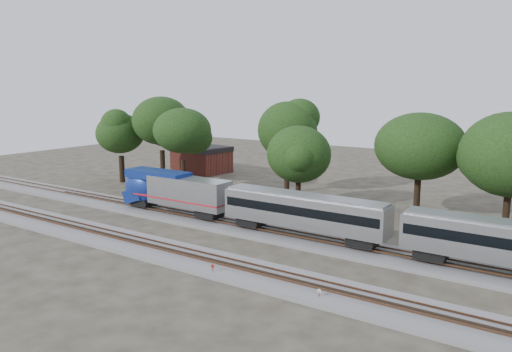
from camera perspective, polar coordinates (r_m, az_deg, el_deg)
The scene contains 14 objects.
ground at distance 45.72m, azimuth -2.36°, elevation -8.61°, with size 160.00×160.00×0.00m, color #383328.
track_far at distance 50.38m, azimuth 1.69°, elevation -6.56°, with size 160.00×5.00×0.73m.
track_near at distance 42.67m, azimuth -5.58°, elevation -9.76°, with size 160.00×5.00×0.73m.
switch_stand_red at distance 39.98m, azimuth -4.96°, elevation -10.51°, with size 0.31×0.06×0.98m.
switch_stand_white at distance 35.74m, azimuth 7.22°, elevation -13.19°, with size 0.30×0.06×0.94m.
switch_lever at distance 37.75m, azimuth 0.28°, elevation -12.53°, with size 0.50×0.30×0.30m, color #512D19.
brick_building at distance 87.46m, azimuth -6.26°, elevation 1.96°, with size 10.21×7.83×4.51m.
tree_0 at distance 79.71m, azimuth -15.25°, elevation 4.70°, with size 7.73×7.73×10.89m.
tree_1 at distance 76.26m, azimuth -10.78°, elevation 6.21°, with size 9.83×9.83×13.85m.
tree_2 at distance 69.36m, azimuth -8.43°, elevation 5.14°, with size 8.90×8.90×12.54m.
tree_3 at distance 68.93m, azimuth 3.61°, elevation 5.21°, with size 8.91×8.91×12.56m.
tree_4 at distance 60.52m, azimuth 4.91°, elevation 2.47°, with size 6.76×6.76×9.53m.
tree_5 at distance 59.03m, azimuth 18.22°, elevation 3.23°, with size 8.24×8.24×11.62m.
tree_6 at distance 53.74m, azimuth 27.16°, elevation 2.17°, with size 8.43×8.43×11.89m.
Camera 1 is at (25.64, -34.86, 14.75)m, focal length 35.00 mm.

